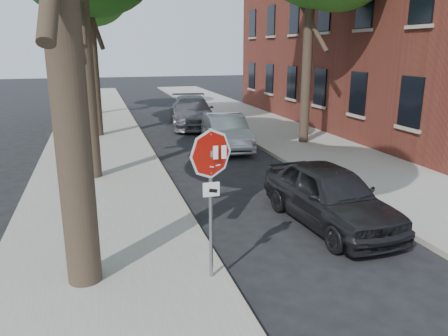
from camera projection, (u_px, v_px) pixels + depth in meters
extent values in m
plane|color=black|center=(249.00, 277.00, 7.81)|extent=(120.00, 120.00, 0.00)
cube|color=gray|center=(97.00, 145.00, 18.22)|extent=(4.00, 55.00, 0.12)
cube|color=gray|center=(284.00, 134.00, 20.53)|extent=(4.00, 55.00, 0.12)
cube|color=#9E9384|center=(146.00, 142.00, 18.78)|extent=(0.12, 55.00, 0.13)
cube|color=#9E9384|center=(243.00, 137.00, 19.97)|extent=(0.12, 55.00, 0.13)
cylinder|color=gray|center=(211.00, 206.00, 7.25)|extent=(0.06, 0.06, 2.60)
cube|color=#99999E|center=(211.00, 154.00, 6.98)|extent=(0.05, 0.06, 0.10)
cylinder|color=#99999E|center=(211.00, 154.00, 6.98)|extent=(0.76, 0.32, 0.82)
cylinder|color=white|center=(211.00, 154.00, 6.97)|extent=(0.76, 0.32, 0.82)
cylinder|color=#B61007|center=(211.00, 154.00, 6.96)|extent=(0.68, 0.29, 0.74)
cube|color=white|center=(198.00, 154.00, 6.89)|extent=(0.08, 0.00, 0.22)
cube|color=white|center=(207.00, 153.00, 6.93)|extent=(0.08, 0.00, 0.22)
cube|color=white|center=(216.00, 153.00, 6.97)|extent=(0.08, 0.00, 0.22)
cube|color=white|center=(224.00, 152.00, 7.00)|extent=(0.08, 0.00, 0.22)
cube|color=silver|center=(205.00, 166.00, 6.97)|extent=(0.08, 0.00, 0.03)
cube|color=silver|center=(211.00, 167.00, 7.00)|extent=(0.08, 0.00, 0.03)
cube|color=silver|center=(218.00, 165.00, 7.03)|extent=(0.08, 0.00, 0.03)
cube|color=white|center=(211.00, 189.00, 7.13)|extent=(0.28, 0.02, 0.24)
cube|color=black|center=(213.00, 191.00, 7.13)|extent=(0.15, 0.00, 0.08)
cylinder|color=black|center=(82.00, 15.00, 12.30)|extent=(0.44, 0.44, 9.50)
cylinder|color=black|center=(90.00, 21.00, 18.77)|extent=(0.48, 0.48, 10.00)
cylinder|color=black|center=(85.00, 37.00, 25.30)|extent=(0.40, 0.40, 9.00)
cylinder|color=black|center=(309.00, 31.00, 17.48)|extent=(0.40, 0.40, 9.00)
imported|color=black|center=(330.00, 195.00, 9.99)|extent=(1.94, 4.24, 1.41)
imported|color=#A1A3A9|center=(226.00, 132.00, 17.74)|extent=(1.85, 4.32, 1.39)
imported|color=#56555B|center=(192.00, 112.00, 22.84)|extent=(2.86, 5.57, 1.54)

